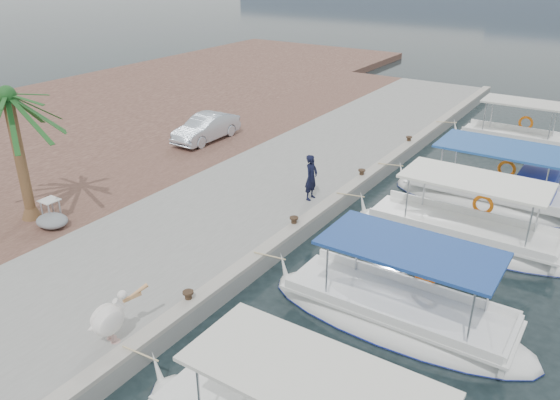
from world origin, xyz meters
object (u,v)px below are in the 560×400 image
object	(u,v)px
fishing_caique_e	(512,144)
date_palm	(7,96)
fishing_caique_d	(490,198)
fisherman	(311,177)
pelican	(110,318)
parked_car	(206,128)
fishing_caique_c	(461,239)
fishing_caique_b	(396,318)

from	to	relation	value
fishing_caique_e	date_palm	world-z (taller)	date_palm
fishing_caique_d	fisherman	size ratio (longest dim) A/B	4.30
fishing_caique_e	pelican	world-z (taller)	fishing_caique_e
fishing_caique_e	fisherman	bearing A→B (deg)	-111.19
fishing_caique_e	parked_car	bearing A→B (deg)	-144.74
fisherman	fishing_caique_e	bearing A→B (deg)	-22.38
fishing_caique_c	pelican	bearing A→B (deg)	-117.01
fisherman	parked_car	size ratio (longest dim) A/B	0.45
fishing_caique_b	fishing_caique_c	bearing A→B (deg)	88.54
fishing_caique_c	date_palm	bearing A→B (deg)	-149.91
fishing_caique_c	parked_car	bearing A→B (deg)	169.13
pelican	date_palm	world-z (taller)	date_palm
fishing_caique_d	fisherman	xyz separation A→B (m)	(-5.23, -4.28, 1.13)
pelican	date_palm	bearing A→B (deg)	158.48
pelican	parked_car	world-z (taller)	parked_car
fishing_caique_b	date_palm	distance (m)	12.99
date_palm	parked_car	size ratio (longest dim) A/B	1.38
fisherman	fishing_caique_d	bearing A→B (deg)	-51.88
fishing_caique_c	fishing_caique_e	size ratio (longest dim) A/B	1.26
fishing_caique_b	fishing_caique_c	world-z (taller)	same
fishing_caique_c	fishing_caique_d	size ratio (longest dim) A/B	1.03
fishing_caique_b	fisherman	bearing A→B (deg)	138.98
date_palm	parked_car	world-z (taller)	date_palm
fishing_caique_d	date_palm	size ratio (longest dim) A/B	1.41
fisherman	date_palm	bearing A→B (deg)	131.35
fishing_caique_c	fisherman	xyz separation A→B (m)	(-5.21, -0.67, 1.20)
fishing_caique_c	date_palm	size ratio (longest dim) A/B	1.45
fishing_caique_d	fishing_caique_b	bearing A→B (deg)	-90.95
pelican	fisherman	bearing A→B (deg)	91.12
fishing_caique_e	fishing_caique_d	bearing A→B (deg)	-84.00
fishing_caique_c	fishing_caique_e	world-z (taller)	same
fishing_caique_d	parked_car	bearing A→B (deg)	-174.67
parked_car	fisherman	bearing A→B (deg)	-22.56
fishing_caique_d	date_palm	xyz separation A→B (m)	(-12.19, -10.66, 4.39)
parked_car	fishing_caique_d	bearing A→B (deg)	5.36
fishing_caique_c	fishing_caique_b	bearing A→B (deg)	-91.46
fishing_caique_c	parked_car	xyz separation A→B (m)	(-12.65, 2.43, 0.98)
fishing_caique_d	parked_car	size ratio (longest dim) A/B	1.94
fishing_caique_b	pelican	distance (m)	6.91
fishing_caique_d	fisherman	bearing A→B (deg)	-140.69
fishing_caique_d	pelican	bearing A→B (deg)	-110.52
fishing_caique_b	parked_car	world-z (taller)	fishing_caique_b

